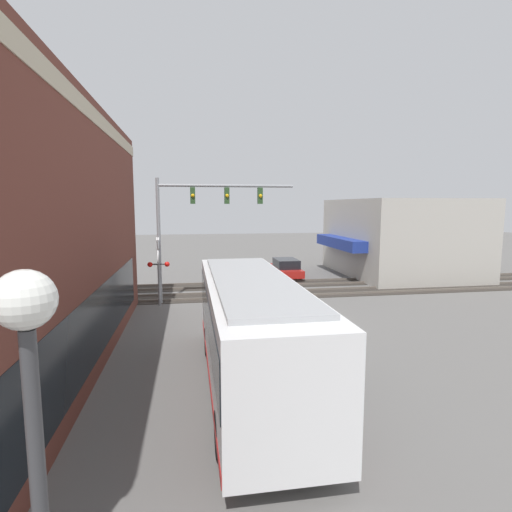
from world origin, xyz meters
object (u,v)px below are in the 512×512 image
at_px(crossing_signal, 159,264).
at_px(pedestrian_near_bus, 312,363).
at_px(parked_car_red, 286,269).
at_px(city_bus, 251,328).

xyz_separation_m(crossing_signal, pedestrian_near_bus, (-11.06, -5.18, -1.44)).
distance_m(crossing_signal, parked_car_red, 11.63).
bearing_deg(crossing_signal, city_bus, -161.87).
relative_size(city_bus, parked_car_red, 2.27).
bearing_deg(crossing_signal, parked_car_red, -50.19).
relative_size(city_bus, crossing_signal, 2.64).
height_order(parked_car_red, pedestrian_near_bus, pedestrian_near_bus).
relative_size(crossing_signal, parked_car_red, 0.86).
bearing_deg(pedestrian_near_bus, city_bus, 72.84).
bearing_deg(pedestrian_near_bus, parked_car_red, -11.24).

